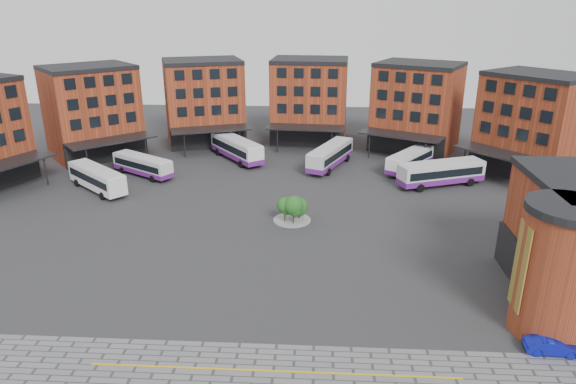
# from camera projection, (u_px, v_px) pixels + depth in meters

# --- Properties ---
(ground) EXTENTS (160.00, 160.00, 0.00)m
(ground) POSITION_uv_depth(u_px,v_px,m) (265.00, 271.00, 48.87)
(ground) COLOR #28282B
(ground) RESTS_ON ground
(yellow_line) EXTENTS (26.00, 0.15, 0.02)m
(yellow_line) POSITION_uv_depth(u_px,v_px,m) (273.00, 371.00, 35.68)
(yellow_line) COLOR gold
(yellow_line) RESTS_ON paving_zone
(main_building) EXTENTS (94.14, 42.48, 14.60)m
(main_building) POSITION_uv_depth(u_px,v_px,m) (258.00, 112.00, 82.30)
(main_building) COLOR #933920
(main_building) RESTS_ON ground
(tree_island) EXTENTS (4.40, 4.40, 3.41)m
(tree_island) POSITION_uv_depth(u_px,v_px,m) (294.00, 208.00, 58.98)
(tree_island) COLOR gray
(tree_island) RESTS_ON ground
(bus_a) EXTENTS (10.26, 9.34, 3.20)m
(bus_a) POSITION_uv_depth(u_px,v_px,m) (97.00, 177.00, 68.68)
(bus_a) COLOR white
(bus_a) RESTS_ON ground
(bus_b) EXTENTS (10.17, 7.68, 2.96)m
(bus_b) POSITION_uv_depth(u_px,v_px,m) (143.00, 165.00, 74.62)
(bus_b) COLOR silver
(bus_b) RESTS_ON ground
(bus_c) EXTENTS (9.84, 11.73, 3.53)m
(bus_c) POSITION_uv_depth(u_px,v_px,m) (236.00, 148.00, 81.85)
(bus_c) COLOR white
(bus_c) RESTS_ON ground
(bus_d) EXTENTS (7.42, 12.23, 3.42)m
(bus_d) POSITION_uv_depth(u_px,v_px,m) (330.00, 155.00, 78.41)
(bus_d) COLOR silver
(bus_d) RESTS_ON ground
(bus_e) EXTENTS (8.36, 10.07, 3.02)m
(bus_e) POSITION_uv_depth(u_px,v_px,m) (410.00, 160.00, 76.87)
(bus_e) COLOR white
(bus_e) RESTS_ON ground
(bus_f) EXTENTS (12.49, 6.98, 3.46)m
(bus_f) POSITION_uv_depth(u_px,v_px,m) (441.00, 173.00, 70.45)
(bus_f) COLOR silver
(bus_f) RESTS_ON ground
(blue_car) EXTENTS (3.96, 1.61, 1.28)m
(blue_car) POSITION_uv_depth(u_px,v_px,m) (552.00, 346.00, 37.32)
(blue_car) COLOR #0C139C
(blue_car) RESTS_ON ground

